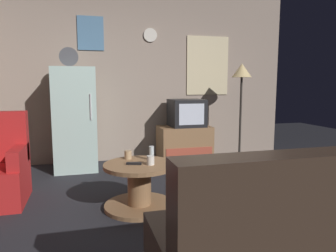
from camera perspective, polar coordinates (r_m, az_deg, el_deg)
ground_plane at (r=3.18m, az=2.79°, el=-15.73°), size 12.00×12.00×0.00m
wall_with_art at (r=5.30m, az=-5.27°, el=9.02°), size 5.20×0.12×2.78m
fridge at (r=4.78m, az=-16.55°, el=1.23°), size 0.60×0.62×1.77m
tv_stand at (r=5.17m, az=2.99°, el=-3.24°), size 0.84×0.53×0.58m
crt_tv at (r=5.11m, az=3.40°, el=2.40°), size 0.54×0.51×0.44m
standing_lamp at (r=5.23m, az=13.25°, el=8.50°), size 0.32×0.32×1.59m
coffee_table at (r=3.26m, az=-5.23°, el=-10.76°), size 0.72×0.72×0.46m
wine_glass at (r=3.31m, az=-3.02°, el=-4.95°), size 0.05×0.05×0.15m
mug_ceramic_white at (r=3.13m, az=-3.20°, el=-6.24°), size 0.08×0.08×0.09m
mug_ceramic_tan at (r=3.39m, az=-7.29°, el=-5.22°), size 0.08×0.08×0.09m
remote_control at (r=3.16m, az=-6.22°, el=-6.79°), size 0.16×0.09×0.02m
couch at (r=2.16m, az=22.32°, el=-18.90°), size 1.70×0.80×0.92m
book_stack at (r=5.36m, az=10.80°, el=-5.57°), size 0.21×0.18×0.10m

